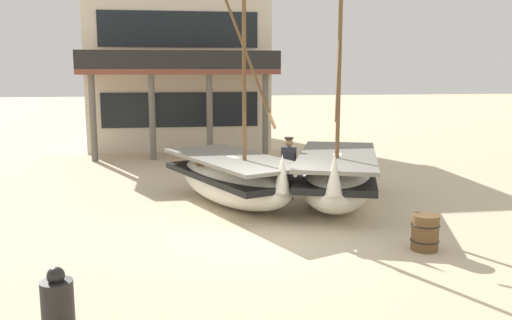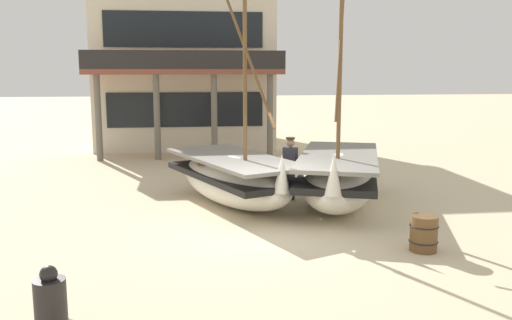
{
  "view_description": "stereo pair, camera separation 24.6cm",
  "coord_description": "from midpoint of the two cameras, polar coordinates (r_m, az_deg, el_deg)",
  "views": [
    {
      "loc": [
        -1.8,
        -11.16,
        3.47
      ],
      "look_at": [
        0.0,
        1.0,
        1.4
      ],
      "focal_mm": 37.97,
      "sensor_mm": 36.0,
      "label": 1
    },
    {
      "loc": [
        -1.55,
        -11.2,
        3.47
      ],
      "look_at": [
        0.0,
        1.0,
        1.4
      ],
      "focal_mm": 37.97,
      "sensor_mm": 36.0,
      "label": 2
    }
  ],
  "objects": [
    {
      "name": "ground_plane",
      "position": [
        11.83,
        1.22,
        -7.51
      ],
      "size": [
        120.0,
        120.0,
        0.0
      ],
      "primitive_type": "plane",
      "color": "beige"
    },
    {
      "name": "fisherman_by_hull",
      "position": [
        14.5,
        4.1,
        -0.94
      ],
      "size": [
        0.42,
        0.38,
        1.68
      ],
      "color": "#33333D",
      "rests_on": "ground"
    },
    {
      "name": "fishing_boat_near_left",
      "position": [
        13.99,
        -1.75,
        -1.89
      ],
      "size": [
        3.56,
        5.02,
        5.81
      ],
      "color": "silver",
      "rests_on": "ground"
    },
    {
      "name": "capstan_winch",
      "position": [
        7.79,
        -19.94,
        -14.4
      ],
      "size": [
        0.6,
        0.6,
        0.96
      ],
      "color": "black",
      "rests_on": "ground"
    },
    {
      "name": "wooden_barrel",
      "position": [
        11.01,
        17.87,
        -7.38
      ],
      "size": [
        0.56,
        0.56,
        0.7
      ],
      "color": "brown",
      "rests_on": "ground"
    },
    {
      "name": "fishing_boat_centre_large",
      "position": [
        14.02,
        9.17,
        -1.8
      ],
      "size": [
        3.33,
        5.2,
        6.02
      ],
      "color": "silver",
      "rests_on": "ground"
    },
    {
      "name": "harbor_building_main",
      "position": [
        25.59,
        -7.21,
        9.39
      ],
      "size": [
        7.99,
        7.95,
        6.83
      ],
      "color": "beige",
      "rests_on": "ground"
    }
  ]
}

